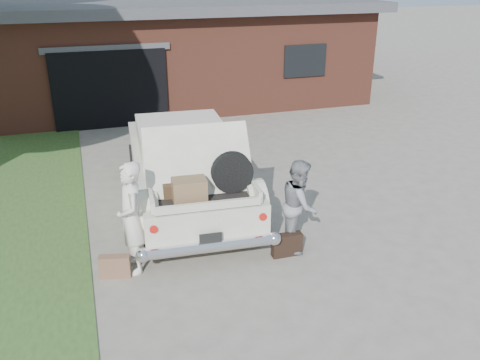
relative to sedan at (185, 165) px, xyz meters
name	(u,v)px	position (x,y,z in m)	size (l,w,h in m)	color
ground	(251,256)	(0.55, -2.36, -0.77)	(90.00, 90.00, 0.00)	gray
house	(173,48)	(1.53, 9.11, 0.90)	(12.80, 7.80, 3.30)	brown
sedan	(185,165)	(0.00, 0.00, 0.00)	(2.36, 5.35, 1.99)	silver
woman_left	(132,218)	(-1.28, -2.17, 0.11)	(0.64, 0.42, 1.76)	silver
woman_right	(300,205)	(1.40, -2.29, 0.00)	(0.75, 0.58, 1.53)	gray
suitcase_left	(115,266)	(-1.60, -2.29, -0.59)	(0.46, 0.15, 0.36)	brown
suitcase_right	(287,245)	(1.11, -2.50, -0.58)	(0.49, 0.16, 0.38)	black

